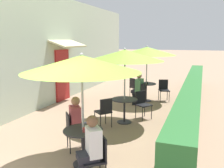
{
  "coord_description": "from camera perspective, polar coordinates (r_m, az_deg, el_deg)",
  "views": [
    {
      "loc": [
        3.04,
        -2.78,
        2.5
      ],
      "look_at": [
        0.15,
        5.13,
        1.0
      ],
      "focal_mm": 40.0,
      "sensor_mm": 36.0,
      "label": 1
    }
  ],
  "objects": [
    {
      "name": "patio_umbrella_far",
      "position": [
        10.13,
        8.02,
        7.46
      ],
      "size": [
        2.28,
        2.28,
        2.26
      ],
      "color": "#B7B7BC",
      "rests_on": "ground_plane"
    },
    {
      "name": "seated_patron_near_right",
      "position": [
        5.77,
        -7.87,
        -8.33
      ],
      "size": [
        0.51,
        0.5,
        1.25
      ],
      "rotation": [
        0.0,
        0.0,
        11.68
      ],
      "color": "#23232D",
      "rests_on": "ground_plane"
    },
    {
      "name": "patio_umbrella_mid",
      "position": [
        7.34,
        2.96,
        6.57
      ],
      "size": [
        2.28,
        2.28,
        2.26
      ],
      "color": "#B7B7BC",
      "rests_on": "ground_plane"
    },
    {
      "name": "cafe_chair_far_back",
      "position": [
        9.62,
        6.56,
        -1.87
      ],
      "size": [
        0.46,
        0.46,
        0.87
      ],
      "rotation": [
        0.0,
        0.0,
        7.68
      ],
      "color": "black",
      "rests_on": "ground_plane"
    },
    {
      "name": "cafe_chair_far_left",
      "position": [
        10.51,
        11.74,
        -0.99
      ],
      "size": [
        0.51,
        0.51,
        0.87
      ],
      "rotation": [
        0.0,
        0.0,
        3.49
      ],
      "color": "black",
      "rests_on": "ground_plane"
    },
    {
      "name": "coffee_cup_near",
      "position": [
        4.93,
        -6.35,
        -10.36
      ],
      "size": [
        0.07,
        0.07,
        0.09
      ],
      "color": "#B73D3D",
      "rests_on": "patio_table_near"
    },
    {
      "name": "coffee_cup_far",
      "position": [
        10.16,
        8.11,
        0.28
      ],
      "size": [
        0.07,
        0.07,
        0.09
      ],
      "color": "#232328",
      "rests_on": "patio_table_far"
    },
    {
      "name": "cafe_facade_wall",
      "position": [
        10.97,
        -10.65,
        7.78
      ],
      "size": [
        0.98,
        13.57,
        4.2
      ],
      "color": "#B2C1AD",
      "rests_on": "ground_plane"
    },
    {
      "name": "seated_patron_far_back",
      "position": [
        9.63,
        5.97,
        -0.81
      ],
      "size": [
        0.45,
        0.38,
        1.25
      ],
      "rotation": [
        0.0,
        0.0,
        7.68
      ],
      "color": "#23232D",
      "rests_on": "ground_plane"
    },
    {
      "name": "cafe_chair_mid_right",
      "position": [
        7.16,
        -1.76,
        -5.99
      ],
      "size": [
        0.56,
        0.56,
        0.87
      ],
      "rotation": [
        0.0,
        0.0,
        7.17
      ],
      "color": "black",
      "rests_on": "ground_plane"
    },
    {
      "name": "seated_patron_near_left",
      "position": [
        4.41,
        -4.92,
        -14.23
      ],
      "size": [
        0.51,
        0.5,
        1.25
      ],
      "rotation": [
        0.0,
        0.0,
        8.54
      ],
      "color": "#23232D",
      "rests_on": "ground_plane"
    },
    {
      "name": "cafe_chair_far_right",
      "position": [
        10.85,
        5.11,
        -0.47
      ],
      "size": [
        0.56,
        0.56,
        0.87
      ],
      "rotation": [
        0.0,
        0.0,
        5.59
      ],
      "color": "black",
      "rests_on": "ground_plane"
    },
    {
      "name": "patio_umbrella_near",
      "position": [
        4.77,
        -6.94,
        4.6
      ],
      "size": [
        2.28,
        2.28,
        2.26
      ],
      "color": "#B7B7BC",
      "rests_on": "ground_plane"
    },
    {
      "name": "cafe_chair_mid_left",
      "position": [
        8.07,
        6.94,
        -4.21
      ],
      "size": [
        0.56,
        0.56,
        0.87
      ],
      "rotation": [
        0.0,
        0.0,
        4.03
      ],
      "color": "black",
      "rests_on": "ground_plane"
    },
    {
      "name": "cafe_chair_near_left",
      "position": [
        4.51,
        -3.45,
        -16.04
      ],
      "size": [
        0.56,
        0.56,
        0.87
      ],
      "rotation": [
        0.0,
        0.0,
        8.54
      ],
      "color": "black",
      "rests_on": "ground_plane"
    },
    {
      "name": "patio_table_near",
      "position": [
        5.14,
        -6.57,
        -12.39
      ],
      "size": [
        0.79,
        0.79,
        0.74
      ],
      "color": "#28282D",
      "rests_on": "ground_plane"
    },
    {
      "name": "patio_table_mid",
      "position": [
        7.59,
        2.86,
        -4.87
      ],
      "size": [
        0.79,
        0.79,
        0.74
      ],
      "color": "#28282D",
      "rests_on": "ground_plane"
    },
    {
      "name": "cafe_chair_near_right",
      "position": [
        5.81,
        -8.93,
        -10.01
      ],
      "size": [
        0.56,
        0.56,
        0.87
      ],
      "rotation": [
        0.0,
        0.0,
        11.68
      ],
      "color": "black",
      "rests_on": "ground_plane"
    },
    {
      "name": "planter_hedge",
      "position": [
        9.67,
        17.93,
        -2.12
      ],
      "size": [
        0.6,
        12.57,
        1.01
      ],
      "color": "gray",
      "rests_on": "ground_plane"
    },
    {
      "name": "patio_table_far",
      "position": [
        10.31,
        7.81,
        -0.94
      ],
      "size": [
        0.79,
        0.79,
        0.74
      ],
      "color": "#28282D",
      "rests_on": "ground_plane"
    }
  ]
}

